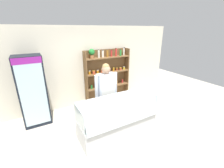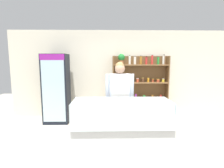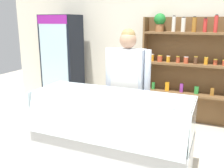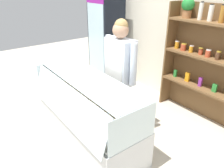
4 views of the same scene
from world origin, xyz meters
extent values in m
plane|color=beige|center=(0.00, 0.00, 0.00)|extent=(12.00, 12.00, 0.00)
cube|color=silver|center=(0.00, 2.13, 1.35)|extent=(6.80, 0.10, 2.70)
cube|color=black|center=(-1.87, 1.61, 0.98)|extent=(0.69, 0.56, 1.97)
cube|color=silver|center=(-1.87, 1.32, 0.98)|extent=(0.61, 0.01, 1.77)
cube|color=#8C1E8C|center=(-1.87, 1.32, 1.88)|extent=(0.65, 0.01, 0.16)
cylinder|color=red|center=(-2.06, 1.39, 0.34)|extent=(0.06, 0.06, 0.17)
cylinder|color=orange|center=(-1.87, 1.39, 0.33)|extent=(0.06, 0.06, 0.16)
cylinder|color=#9E6623|center=(-1.67, 1.39, 0.33)|extent=(0.06, 0.06, 0.16)
cylinder|color=silver|center=(-2.06, 1.39, 0.85)|extent=(0.07, 0.07, 0.15)
cylinder|color=red|center=(-1.87, 1.39, 0.88)|extent=(0.06, 0.06, 0.21)
cylinder|color=silver|center=(-1.67, 1.39, 0.87)|extent=(0.06, 0.06, 0.20)
cylinder|color=#2D8C38|center=(-2.08, 1.39, 1.38)|extent=(0.06, 0.06, 0.16)
cylinder|color=red|center=(-1.94, 1.39, 1.40)|extent=(0.06, 0.06, 0.21)
cylinder|color=#9E6623|center=(-1.79, 1.39, 1.37)|extent=(0.05, 0.05, 0.14)
cylinder|color=#9E6623|center=(-1.65, 1.39, 1.39)|extent=(0.07, 0.07, 0.20)
cube|color=brown|center=(0.60, 2.03, 0.96)|extent=(1.69, 0.02, 1.92)
cube|color=brown|center=(-0.23, 1.89, 0.96)|extent=(0.03, 0.28, 1.92)
cube|color=brown|center=(1.44, 1.89, 0.96)|extent=(0.03, 0.28, 1.92)
cube|color=brown|center=(0.60, 1.89, 0.58)|extent=(1.63, 0.28, 0.04)
cube|color=brown|center=(0.60, 1.89, 1.11)|extent=(1.63, 0.28, 0.04)
cube|color=brown|center=(0.60, 1.89, 1.65)|extent=(1.63, 0.28, 0.04)
cylinder|color=#996038|center=(0.02, 1.89, 1.73)|extent=(0.14, 0.14, 0.12)
sphere|color=#1E792D|center=(0.02, 1.89, 1.88)|extent=(0.21, 0.21, 0.21)
cylinder|color=silver|center=(0.27, 1.88, 1.80)|extent=(0.07, 0.07, 0.26)
cylinder|color=black|center=(0.27, 1.89, 1.93)|extent=(0.04, 0.04, 0.02)
cylinder|color=silver|center=(0.43, 1.89, 1.79)|extent=(0.08, 0.08, 0.23)
cylinder|color=black|center=(0.43, 1.89, 1.91)|extent=(0.05, 0.05, 0.02)
cylinder|color=#9E6623|center=(0.61, 1.89, 1.79)|extent=(0.07, 0.07, 0.24)
cylinder|color=black|center=(0.61, 1.89, 1.92)|extent=(0.05, 0.05, 0.02)
cylinder|color=red|center=(0.78, 1.91, 1.78)|extent=(0.06, 0.06, 0.22)
cylinder|color=black|center=(0.78, 1.89, 1.90)|extent=(0.04, 0.04, 0.02)
cylinder|color=red|center=(0.94, 1.87, 1.80)|extent=(0.06, 0.06, 0.27)
cylinder|color=black|center=(0.94, 1.89, 1.94)|extent=(0.04, 0.04, 0.02)
cylinder|color=#2D8C38|center=(1.12, 1.86, 1.78)|extent=(0.07, 0.07, 0.22)
cylinder|color=black|center=(1.12, 1.89, 1.89)|extent=(0.05, 0.05, 0.02)
cylinder|color=silver|center=(1.30, 1.91, 1.81)|extent=(0.07, 0.07, 0.28)
cylinder|color=black|center=(1.30, 1.89, 1.95)|extent=(0.04, 0.04, 0.02)
cylinder|color=orange|center=(-0.09, 1.88, 1.19)|extent=(0.07, 0.07, 0.12)
cylinder|color=silver|center=(-0.09, 1.89, 1.26)|extent=(0.07, 0.07, 0.01)
cylinder|color=#BF4C2D|center=(0.06, 1.87, 1.18)|extent=(0.09, 0.09, 0.11)
cylinder|color=gold|center=(0.06, 1.89, 1.24)|extent=(0.09, 0.09, 0.01)
cylinder|color=orange|center=(0.21, 1.87, 1.18)|extent=(0.07, 0.07, 0.10)
cylinder|color=silver|center=(0.21, 1.89, 1.24)|extent=(0.07, 0.07, 0.01)
cylinder|color=#BF4C2D|center=(0.38, 1.89, 1.18)|extent=(0.07, 0.07, 0.10)
cylinder|color=gold|center=(0.38, 1.89, 1.24)|extent=(0.07, 0.07, 0.01)
cylinder|color=#BF4C2D|center=(0.52, 1.87, 1.18)|extent=(0.08, 0.08, 0.10)
cylinder|color=silver|center=(0.52, 1.89, 1.24)|extent=(0.08, 0.08, 0.01)
cylinder|color=brown|center=(0.68, 1.87, 1.19)|extent=(0.07, 0.07, 0.12)
cylinder|color=gold|center=(0.68, 1.89, 1.25)|extent=(0.07, 0.07, 0.01)
cylinder|color=orange|center=(0.85, 1.88, 1.19)|extent=(0.07, 0.07, 0.12)
cylinder|color=gold|center=(0.85, 1.89, 1.25)|extent=(0.07, 0.07, 0.01)
cylinder|color=#BF4C2D|center=(1.00, 1.90, 1.18)|extent=(0.07, 0.07, 0.09)
cylinder|color=gold|center=(1.00, 1.89, 1.23)|extent=(0.07, 0.07, 0.01)
cylinder|color=#BF4C2D|center=(1.15, 1.87, 1.17)|extent=(0.09, 0.09, 0.08)
cylinder|color=gold|center=(1.15, 1.89, 1.22)|extent=(0.09, 0.09, 0.01)
cylinder|color=yellow|center=(1.31, 1.89, 1.18)|extent=(0.08, 0.08, 0.09)
cylinder|color=silver|center=(1.31, 1.89, 1.23)|extent=(0.08, 0.08, 0.01)
cube|color=#2D8C38|center=(-0.04, 1.89, 0.66)|extent=(0.06, 0.04, 0.13)
cube|color=orange|center=(0.22, 1.89, 0.68)|extent=(0.07, 0.04, 0.16)
cube|color=purple|center=(0.47, 1.89, 0.68)|extent=(0.06, 0.04, 0.16)
cube|color=#2D8C38|center=(0.73, 1.89, 0.66)|extent=(0.07, 0.04, 0.13)
cube|color=#9E6623|center=(0.99, 1.89, 0.66)|extent=(0.06, 0.04, 0.14)
cube|color=red|center=(1.25, 1.89, 0.66)|extent=(0.05, 0.04, 0.13)
cube|color=silver|center=(-0.11, 0.01, 0.28)|extent=(1.96, 0.72, 0.55)
cube|color=white|center=(-0.11, 0.01, 0.57)|extent=(1.90, 0.66, 0.03)
cube|color=silver|center=(-0.11, -0.33, 0.78)|extent=(1.92, 0.16, 0.47)
cube|color=silver|center=(-0.11, 0.06, 1.00)|extent=(1.92, 0.56, 0.01)
cube|color=silver|center=(-1.08, 0.01, 0.78)|extent=(0.01, 0.68, 0.45)
cube|color=silver|center=(0.85, 0.01, 0.78)|extent=(0.01, 0.68, 0.45)
cube|color=tan|center=(-0.93, 0.10, 0.61)|extent=(0.17, 0.13, 0.06)
cube|color=white|center=(-0.93, -0.12, 0.61)|extent=(0.05, 0.03, 0.02)
cube|color=beige|center=(-0.73, 0.10, 0.61)|extent=(0.16, 0.11, 0.05)
cube|color=white|center=(-0.73, -0.12, 0.61)|extent=(0.05, 0.03, 0.02)
cube|color=tan|center=(-0.52, 0.10, 0.61)|extent=(0.16, 0.10, 0.05)
cube|color=white|center=(-0.52, -0.12, 0.61)|extent=(0.05, 0.03, 0.02)
cube|color=tan|center=(-0.32, 0.10, 0.61)|extent=(0.16, 0.11, 0.06)
cube|color=white|center=(-0.32, -0.12, 0.61)|extent=(0.05, 0.03, 0.02)
cube|color=tan|center=(-0.11, 0.10, 0.61)|extent=(0.16, 0.12, 0.04)
cube|color=white|center=(-0.11, -0.12, 0.61)|extent=(0.05, 0.03, 0.02)
cube|color=tan|center=(0.09, 0.10, 0.61)|extent=(0.16, 0.12, 0.05)
cube|color=white|center=(0.09, -0.12, 0.61)|extent=(0.05, 0.03, 0.02)
cube|color=tan|center=(0.29, 0.10, 0.61)|extent=(0.16, 0.11, 0.05)
cube|color=white|center=(0.29, -0.12, 0.61)|extent=(0.05, 0.03, 0.02)
cube|color=tan|center=(0.50, 0.10, 0.61)|extent=(0.16, 0.11, 0.06)
cube|color=white|center=(0.50, -0.12, 0.61)|extent=(0.05, 0.03, 0.02)
cube|color=tan|center=(0.70, 0.10, 0.61)|extent=(0.16, 0.14, 0.04)
cube|color=white|center=(0.70, -0.12, 0.61)|extent=(0.05, 0.03, 0.02)
cylinder|color=tan|center=(-0.91, -0.10, 0.66)|extent=(0.22, 0.19, 0.16)
cylinder|color=tan|center=(-0.69, -0.10, 0.65)|extent=(0.18, 0.15, 0.12)
cylinder|color=tan|center=(-0.47, -0.10, 0.65)|extent=(0.16, 0.14, 0.13)
cylinder|color=white|center=(0.38, -0.07, 0.70)|extent=(0.07, 0.07, 0.24)
cylinder|color=white|center=(0.48, -0.07, 0.69)|extent=(0.07, 0.07, 0.22)
cylinder|color=#4C4233|center=(-0.22, 0.60, 0.41)|extent=(0.13, 0.13, 0.81)
cylinder|color=#4C4233|center=(-0.01, 0.60, 0.41)|extent=(0.13, 0.13, 0.81)
cube|color=silver|center=(-0.11, 0.60, 1.15)|extent=(0.47, 0.24, 0.67)
cube|color=white|center=(-0.11, 0.48, 0.79)|extent=(0.40, 0.01, 1.25)
cylinder|color=silver|center=(-0.40, 0.60, 1.18)|extent=(0.09, 0.09, 0.60)
cylinder|color=silver|center=(0.17, 0.60, 1.18)|extent=(0.09, 0.09, 0.60)
sphere|color=tan|center=(-0.11, 0.60, 1.60)|extent=(0.23, 0.23, 0.23)
sphere|color=#997A47|center=(-0.11, 0.61, 1.66)|extent=(0.20, 0.20, 0.20)
camera|label=1|loc=(-1.82, -2.76, 2.59)|focal=24.00mm
camera|label=2|loc=(-0.39, -3.38, 1.80)|focal=28.00mm
camera|label=3|loc=(1.03, -2.61, 1.86)|focal=40.00mm
camera|label=4|loc=(2.25, -1.33, 2.22)|focal=35.00mm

